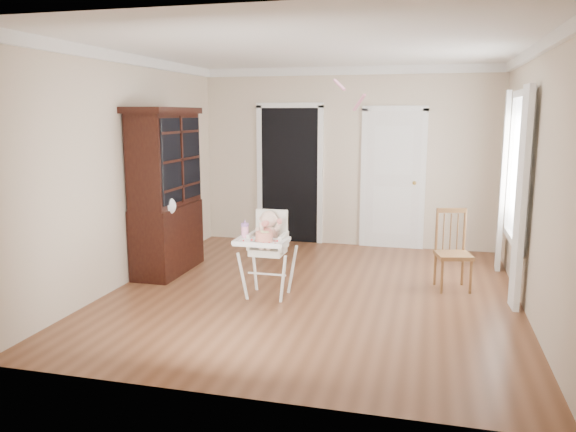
% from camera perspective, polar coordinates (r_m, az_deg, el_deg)
% --- Properties ---
extents(floor, '(5.00, 5.00, 0.00)m').
position_cam_1_polar(floor, '(6.47, 2.54, -7.75)').
color(floor, brown).
rests_on(floor, ground).
extents(ceiling, '(5.00, 5.00, 0.00)m').
position_cam_1_polar(ceiling, '(6.19, 2.75, 16.73)').
color(ceiling, white).
rests_on(ceiling, wall_back).
extents(wall_back, '(4.50, 0.00, 4.50)m').
position_cam_1_polar(wall_back, '(8.64, 6.02, 5.90)').
color(wall_back, beige).
rests_on(wall_back, floor).
extents(wall_left, '(0.00, 5.00, 5.00)m').
position_cam_1_polar(wall_left, '(7.00, -15.77, 4.54)').
color(wall_left, beige).
rests_on(wall_left, floor).
extents(wall_right, '(0.00, 5.00, 5.00)m').
position_cam_1_polar(wall_right, '(6.15, 23.68, 3.31)').
color(wall_right, beige).
rests_on(wall_right, floor).
extents(crown_molding, '(4.50, 5.00, 0.12)m').
position_cam_1_polar(crown_molding, '(6.19, 2.74, 16.18)').
color(crown_molding, white).
rests_on(crown_molding, ceiling).
extents(doorway, '(1.06, 0.05, 2.22)m').
position_cam_1_polar(doorway, '(8.82, 0.17, 4.48)').
color(doorway, black).
rests_on(doorway, wall_back).
extents(closet_door, '(0.96, 0.09, 2.13)m').
position_cam_1_polar(closet_door, '(8.58, 10.60, 3.57)').
color(closet_door, white).
rests_on(closet_door, wall_back).
extents(window_right, '(0.13, 1.84, 2.30)m').
position_cam_1_polar(window_right, '(6.93, 22.02, 3.60)').
color(window_right, white).
rests_on(window_right, wall_right).
extents(high_chair, '(0.57, 0.69, 0.98)m').
position_cam_1_polar(high_chair, '(6.19, -2.07, -2.81)').
color(high_chair, white).
rests_on(high_chair, floor).
extents(baby, '(0.28, 0.21, 0.43)m').
position_cam_1_polar(baby, '(6.18, -2.00, -1.49)').
color(baby, beige).
rests_on(baby, high_chair).
extents(cake, '(0.23, 0.23, 0.11)m').
position_cam_1_polar(cake, '(5.93, -2.45, -2.11)').
color(cake, silver).
rests_on(cake, high_chair).
extents(sippy_cup, '(0.08, 0.08, 0.20)m').
position_cam_1_polar(sippy_cup, '(6.14, -4.40, -1.41)').
color(sippy_cup, '#FF9BC3').
rests_on(sippy_cup, high_chair).
extents(china_cabinet, '(0.55, 1.24, 2.09)m').
position_cam_1_polar(china_cabinet, '(7.26, -12.27, 2.47)').
color(china_cabinet, black).
rests_on(china_cabinet, floor).
extents(dining_chair, '(0.46, 0.46, 0.93)m').
position_cam_1_polar(dining_chair, '(6.77, 16.40, -3.56)').
color(dining_chair, brown).
rests_on(dining_chair, floor).
extents(streamer, '(0.21, 0.46, 0.15)m').
position_cam_1_polar(streamer, '(6.39, 5.23, 13.15)').
color(streamer, pink).
rests_on(streamer, ceiling).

